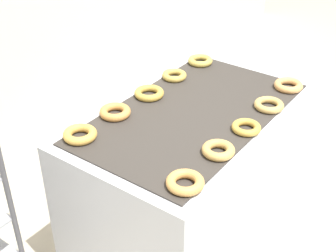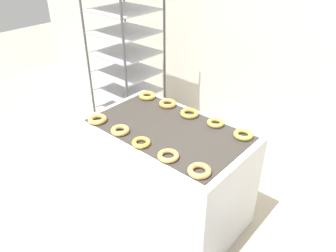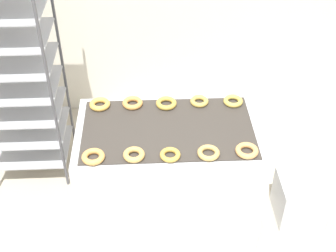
{
  "view_description": "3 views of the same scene",
  "coord_description": "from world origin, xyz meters",
  "px_view_note": "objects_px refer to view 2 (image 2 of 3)",
  "views": [
    {
      "loc": [
        -1.68,
        -0.42,
        2.04
      ],
      "look_at": [
        0.0,
        0.79,
        0.74
      ],
      "focal_mm": 50.0,
      "sensor_mm": 36.0,
      "label": 1
    },
    {
      "loc": [
        1.42,
        -0.99,
        2.21
      ],
      "look_at": [
        0.0,
        0.64,
        0.9
      ],
      "focal_mm": 35.0,
      "sensor_mm": 36.0,
      "label": 2
    },
    {
      "loc": [
        -0.12,
        -1.89,
        2.95
      ],
      "look_at": [
        0.0,
        0.64,
        0.9
      ],
      "focal_mm": 50.0,
      "sensor_mm": 36.0,
      "label": 3
    }
  ],
  "objects_px": {
    "baking_rack_cart": "(127,62)",
    "donut_near_right": "(168,156)",
    "donut_near_left": "(120,130)",
    "donut_near_leftmost": "(97,119)",
    "donut_far_right": "(216,123)",
    "donut_far_center": "(189,113)",
    "fryer_machine": "(168,173)",
    "donut_far_left": "(168,104)",
    "donut_near_rightmost": "(199,171)",
    "donut_near_center": "(141,142)",
    "donut_far_leftmost": "(147,96)",
    "donut_far_rightmost": "(243,135)"
  },
  "relations": [
    {
      "from": "donut_near_leftmost",
      "to": "baking_rack_cart",
      "type": "bearing_deg",
      "value": 125.15
    },
    {
      "from": "donut_far_right",
      "to": "donut_far_left",
      "type": "bearing_deg",
      "value": -179.85
    },
    {
      "from": "fryer_machine",
      "to": "donut_far_left",
      "type": "bearing_deg",
      "value": 131.35
    },
    {
      "from": "baking_rack_cart",
      "to": "donut_near_leftmost",
      "type": "xyz_separation_m",
      "value": [
        0.66,
        -0.93,
        -0.06
      ]
    },
    {
      "from": "donut_near_center",
      "to": "baking_rack_cart",
      "type": "bearing_deg",
      "value": 140.99
    },
    {
      "from": "donut_far_leftmost",
      "to": "donut_far_center",
      "type": "height_order",
      "value": "donut_far_leftmost"
    },
    {
      "from": "baking_rack_cart",
      "to": "fryer_machine",
      "type": "bearing_deg",
      "value": -29.06
    },
    {
      "from": "donut_near_leftmost",
      "to": "donut_far_rightmost",
      "type": "height_order",
      "value": "donut_near_leftmost"
    },
    {
      "from": "baking_rack_cart",
      "to": "donut_far_left",
      "type": "height_order",
      "value": "baking_rack_cart"
    },
    {
      "from": "donut_far_rightmost",
      "to": "donut_far_center",
      "type": "bearing_deg",
      "value": -179.47
    },
    {
      "from": "donut_far_left",
      "to": "donut_far_center",
      "type": "xyz_separation_m",
      "value": [
        0.25,
        -0.01,
        -0.0
      ]
    },
    {
      "from": "donut_near_right",
      "to": "donut_far_rightmost",
      "type": "distance_m",
      "value": 0.62
    },
    {
      "from": "donut_near_right",
      "to": "donut_far_rightmost",
      "type": "bearing_deg",
      "value": 66.09
    },
    {
      "from": "donut_far_center",
      "to": "donut_near_left",
      "type": "bearing_deg",
      "value": -112.54
    },
    {
      "from": "donut_near_center",
      "to": "donut_far_leftmost",
      "type": "distance_m",
      "value": 0.76
    },
    {
      "from": "baking_rack_cart",
      "to": "donut_far_left",
      "type": "xyz_separation_m",
      "value": [
        0.9,
        -0.36,
        -0.06
      ]
    },
    {
      "from": "donut_near_left",
      "to": "donut_near_right",
      "type": "distance_m",
      "value": 0.49
    },
    {
      "from": "baking_rack_cart",
      "to": "donut_near_leftmost",
      "type": "relative_size",
      "value": 12.45
    },
    {
      "from": "donut_far_left",
      "to": "donut_far_center",
      "type": "distance_m",
      "value": 0.25
    },
    {
      "from": "donut_near_right",
      "to": "donut_far_center",
      "type": "relative_size",
      "value": 0.96
    },
    {
      "from": "donut_far_right",
      "to": "donut_far_rightmost",
      "type": "height_order",
      "value": "donut_far_rightmost"
    },
    {
      "from": "donut_near_leftmost",
      "to": "donut_near_right",
      "type": "bearing_deg",
      "value": 0.33
    },
    {
      "from": "donut_near_left",
      "to": "donut_near_rightmost",
      "type": "xyz_separation_m",
      "value": [
        0.74,
        0.0,
        -0.0
      ]
    },
    {
      "from": "baking_rack_cart",
      "to": "donut_near_center",
      "type": "bearing_deg",
      "value": -39.01
    },
    {
      "from": "donut_far_right",
      "to": "donut_near_leftmost",
      "type": "bearing_deg",
      "value": -142.26
    },
    {
      "from": "donut_near_leftmost",
      "to": "donut_far_rightmost",
      "type": "xyz_separation_m",
      "value": [
        1.0,
        0.57,
        -0.0
      ]
    },
    {
      "from": "donut_near_leftmost",
      "to": "donut_far_leftmost",
      "type": "height_order",
      "value": "same"
    },
    {
      "from": "donut_near_left",
      "to": "donut_near_right",
      "type": "relative_size",
      "value": 0.97
    },
    {
      "from": "donut_near_rightmost",
      "to": "donut_far_rightmost",
      "type": "relative_size",
      "value": 1.05
    },
    {
      "from": "donut_near_leftmost",
      "to": "donut_far_right",
      "type": "distance_m",
      "value": 0.94
    },
    {
      "from": "baking_rack_cart",
      "to": "donut_near_leftmost",
      "type": "distance_m",
      "value": 1.14
    },
    {
      "from": "baking_rack_cart",
      "to": "donut_near_rightmost",
      "type": "relative_size",
      "value": 12.34
    },
    {
      "from": "fryer_machine",
      "to": "donut_far_leftmost",
      "type": "distance_m",
      "value": 0.73
    },
    {
      "from": "donut_far_left",
      "to": "donut_far_rightmost",
      "type": "height_order",
      "value": "donut_far_left"
    },
    {
      "from": "donut_near_rightmost",
      "to": "donut_far_center",
      "type": "height_order",
      "value": "same"
    },
    {
      "from": "donut_near_right",
      "to": "donut_far_leftmost",
      "type": "height_order",
      "value": "donut_far_leftmost"
    },
    {
      "from": "donut_far_right",
      "to": "fryer_machine",
      "type": "bearing_deg",
      "value": -130.9
    },
    {
      "from": "donut_near_center",
      "to": "donut_near_rightmost",
      "type": "distance_m",
      "value": 0.51
    },
    {
      "from": "baking_rack_cart",
      "to": "donut_near_right",
      "type": "bearing_deg",
      "value": -33.44
    },
    {
      "from": "fryer_machine",
      "to": "donut_far_rightmost",
      "type": "height_order",
      "value": "donut_far_rightmost"
    },
    {
      "from": "donut_far_leftmost",
      "to": "donut_near_leftmost",
      "type": "bearing_deg",
      "value": -90.47
    },
    {
      "from": "donut_near_left",
      "to": "donut_far_center",
      "type": "distance_m",
      "value": 0.6
    },
    {
      "from": "donut_far_left",
      "to": "donut_far_rightmost",
      "type": "distance_m",
      "value": 0.75
    },
    {
      "from": "baking_rack_cart",
      "to": "donut_near_right",
      "type": "height_order",
      "value": "baking_rack_cart"
    },
    {
      "from": "donut_near_leftmost",
      "to": "donut_far_right",
      "type": "xyz_separation_m",
      "value": [
        0.75,
        0.58,
        -0.0
      ]
    },
    {
      "from": "donut_near_leftmost",
      "to": "donut_near_center",
      "type": "xyz_separation_m",
      "value": [
        0.5,
        -0.0,
        -0.0
      ]
    },
    {
      "from": "baking_rack_cart",
      "to": "donut_near_left",
      "type": "distance_m",
      "value": 1.3
    },
    {
      "from": "donut_near_center",
      "to": "donut_far_leftmost",
      "type": "relative_size",
      "value": 0.88
    },
    {
      "from": "donut_near_left",
      "to": "donut_near_rightmost",
      "type": "relative_size",
      "value": 0.94
    },
    {
      "from": "donut_near_right",
      "to": "donut_far_center",
      "type": "distance_m",
      "value": 0.61
    }
  ]
}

